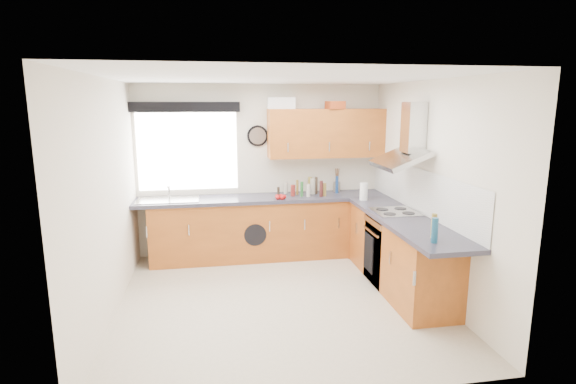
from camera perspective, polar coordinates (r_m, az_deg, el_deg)
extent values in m
plane|color=beige|center=(5.33, -1.13, -13.59)|extent=(3.60, 3.60, 0.00)
cube|color=white|center=(4.84, -1.25, 14.34)|extent=(3.60, 3.60, 0.02)
cube|color=silver|center=(6.69, -3.49, 2.77)|extent=(3.60, 0.02, 2.50)
cube|color=silver|center=(3.22, 3.63, -6.74)|extent=(3.60, 0.02, 2.50)
cube|color=silver|center=(5.00, -22.04, -1.00)|extent=(0.02, 3.60, 2.50)
cube|color=silver|center=(5.49, 17.72, 0.35)|extent=(0.02, 3.60, 2.50)
cube|color=white|center=(6.61, -12.63, 5.04)|extent=(1.40, 0.02, 1.10)
cube|color=black|center=(6.49, -12.91, 10.49)|extent=(1.50, 0.18, 0.14)
cube|color=white|center=(5.76, 16.23, 0.23)|extent=(0.01, 3.00, 0.54)
cube|color=#8F4617|center=(6.58, -4.00, -4.71)|extent=(3.00, 0.58, 0.86)
cube|color=#8F4617|center=(6.90, 9.38, -4.05)|extent=(0.60, 0.60, 0.86)
cube|color=#8F4617|center=(5.71, 13.91, -7.56)|extent=(0.58, 2.10, 0.86)
cube|color=#2A2834|center=(6.47, -3.16, -0.82)|extent=(3.60, 0.62, 0.05)
cube|color=#2A2834|center=(5.44, 14.67, -3.53)|extent=(0.62, 2.42, 0.05)
cube|color=black|center=(5.84, 13.23, -7.16)|extent=(0.56, 0.58, 0.85)
cube|color=#BBBCBC|center=(5.70, 13.45, -2.46)|extent=(0.52, 0.52, 0.01)
cube|color=#8F4617|center=(6.63, 4.87, 7.46)|extent=(1.70, 0.35, 0.70)
cube|color=white|center=(6.58, -4.44, -4.71)|extent=(0.59, 0.57, 0.86)
cylinder|color=black|center=(6.59, -3.87, 7.11)|extent=(0.31, 0.04, 0.31)
cube|color=white|center=(6.58, -0.87, 11.22)|extent=(0.42, 0.32, 0.16)
cube|color=#9A3612|center=(6.54, 6.01, 10.93)|extent=(0.27, 0.24, 0.11)
cylinder|color=gray|center=(6.86, 6.22, 0.68)|extent=(0.11, 0.11, 0.15)
cylinder|color=white|center=(6.30, 9.59, 0.06)|extent=(0.13, 0.13, 0.24)
cylinder|color=#A89F90|center=(6.44, 2.60, 0.20)|extent=(0.06, 0.06, 0.18)
cylinder|color=#ADA594|center=(6.66, -0.27, 0.50)|extent=(0.06, 0.06, 0.16)
cylinder|color=navy|center=(6.72, 6.23, 0.93)|extent=(0.04, 0.04, 0.26)
cylinder|color=#2D2319|center=(6.56, -1.23, 0.12)|extent=(0.04, 0.04, 0.12)
cylinder|color=#31251B|center=(6.64, 3.60, 0.84)|extent=(0.04, 0.04, 0.25)
cylinder|color=olive|center=(6.74, 2.81, 0.93)|extent=(0.06, 0.06, 0.24)
cylinder|color=#1E5523|center=(6.45, 1.76, 0.36)|extent=(0.04, 0.04, 0.21)
cylinder|color=#411817|center=(6.45, 4.24, 0.41)|extent=(0.05, 0.05, 0.23)
cylinder|color=brown|center=(6.58, 1.19, 0.61)|extent=(0.04, 0.04, 0.22)
cylinder|color=olive|center=(6.51, 4.62, 0.31)|extent=(0.06, 0.06, 0.19)
cylinder|color=gray|center=(6.63, 3.16, 0.72)|extent=(0.08, 0.08, 0.23)
cylinder|color=maroon|center=(6.49, 0.63, 0.19)|extent=(0.07, 0.07, 0.16)
cylinder|color=olive|center=(4.71, 18.04, -4.13)|extent=(0.05, 0.05, 0.25)
cylinder|color=navy|center=(4.57, 18.14, -4.65)|extent=(0.06, 0.06, 0.25)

